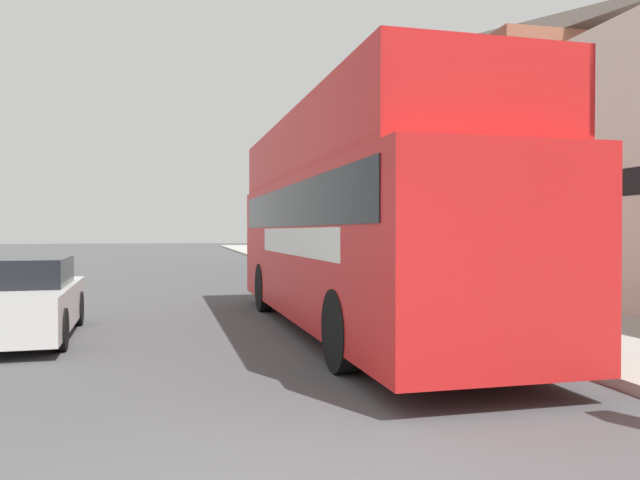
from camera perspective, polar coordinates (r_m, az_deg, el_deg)
The scene contains 9 objects.
ground_plane at distance 24.85m, azimuth -12.04°, elevation -3.40°, with size 144.00×144.00×0.00m, color #4C4C4F.
sidewalk at distance 22.89m, azimuth 4.55°, elevation -3.57°, with size 3.85×108.00×0.14m.
brick_terrace_rear at distance 28.66m, azimuth 11.56°, elevation 7.47°, with size 6.00×20.92×10.30m.
tour_bus at distance 11.35m, azimuth 2.95°, elevation 0.61°, with size 2.73×10.63×3.86m.
parked_car_ahead_of_bus at distance 18.54m, azimuth -0.99°, elevation -2.65°, with size 1.92×4.36×1.51m.
parked_car_far_side at distance 11.74m, azimuth -25.87°, elevation -4.99°, with size 2.01×4.46×1.36m.
lamp_post_nearest at distance 10.88m, azimuth 16.83°, elevation 9.13°, with size 0.35×0.35×4.73m.
lamp_post_second at distance 19.72m, azimuth 3.14°, elevation 5.30°, with size 0.35×0.35×4.67m.
lamp_post_third at distance 29.03m, azimuth -1.82°, elevation 4.11°, with size 0.35×0.35×4.88m.
Camera 1 is at (-0.33, -3.78, 1.82)m, focal length 35.00 mm.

